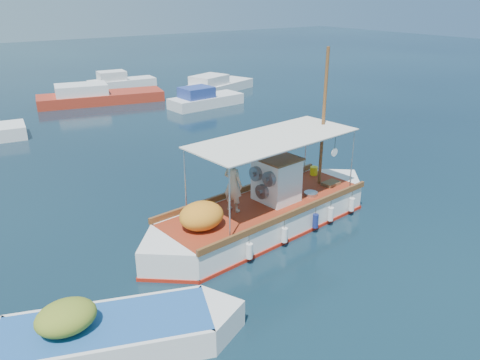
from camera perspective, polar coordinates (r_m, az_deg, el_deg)
ground at (r=18.98m, az=3.58°, el=-4.24°), size 160.00×160.00×0.00m
fishing_caique at (r=17.70m, az=2.93°, el=-4.12°), size 10.93×3.77×6.71m
dinghy at (r=12.77m, az=-16.14°, el=-17.93°), size 6.69×3.63×1.74m
bg_boat_n at (r=39.84m, az=-17.01°, el=9.64°), size 10.09×4.77×1.80m
bg_boat_ne at (r=37.11m, az=-4.39°, el=9.67°), size 6.05×2.68×1.80m
bg_boat_e at (r=42.58m, az=-2.99°, el=11.30°), size 7.96×4.93×1.80m
bg_boat_far_n at (r=45.82m, az=-14.40°, el=11.42°), size 6.20×2.52×1.80m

